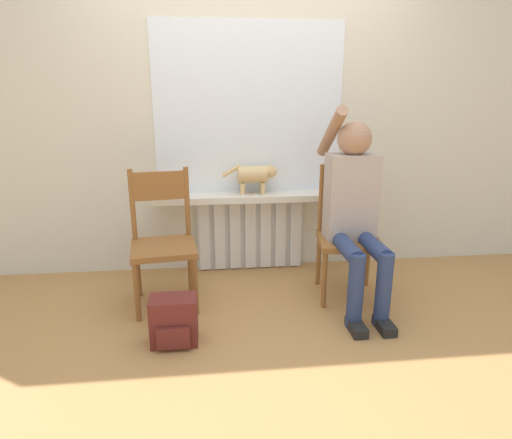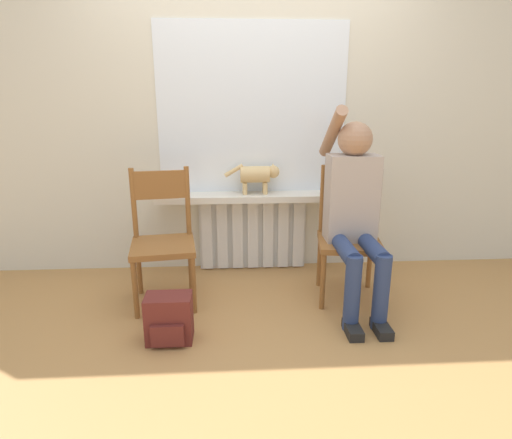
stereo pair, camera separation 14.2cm
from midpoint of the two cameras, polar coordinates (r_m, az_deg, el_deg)
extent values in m
plane|color=#B27F47|center=(2.65, 0.11, -15.93)|extent=(12.00, 12.00, 0.00)
cube|color=beige|center=(3.47, -2.23, 15.25)|extent=(7.00, 0.06, 2.70)
cube|color=silver|center=(3.58, -1.97, -1.79)|extent=(0.88, 0.05, 0.60)
cube|color=silver|center=(3.53, -8.05, -2.21)|extent=(0.09, 0.03, 0.58)
cube|color=silver|center=(3.53, -6.01, -2.15)|extent=(0.09, 0.03, 0.58)
cube|color=silver|center=(3.53, -3.96, -2.09)|extent=(0.09, 0.03, 0.58)
cube|color=silver|center=(3.54, -1.91, -2.02)|extent=(0.09, 0.03, 0.58)
cube|color=silver|center=(3.55, 0.12, -1.95)|extent=(0.09, 0.03, 0.58)
cube|color=silver|center=(3.56, 2.14, -1.88)|extent=(0.09, 0.03, 0.58)
cube|color=silver|center=(3.58, 4.13, -1.81)|extent=(0.09, 0.03, 0.58)
cube|color=silver|center=(3.41, -1.92, 3.00)|extent=(1.53, 0.24, 0.05)
cube|color=white|center=(3.43, -2.18, 14.43)|extent=(1.47, 0.01, 1.30)
cube|color=brown|center=(2.97, -13.58, -3.74)|extent=(0.48, 0.48, 0.04)
cylinder|color=brown|center=(2.89, -16.99, -9.33)|extent=(0.04, 0.04, 0.40)
cylinder|color=brown|center=(2.88, -9.49, -8.83)|extent=(0.04, 0.04, 0.40)
cylinder|color=brown|center=(3.23, -16.70, -6.51)|extent=(0.04, 0.04, 0.40)
cylinder|color=brown|center=(3.23, -10.05, -6.07)|extent=(0.04, 0.04, 0.40)
cylinder|color=brown|center=(3.08, -17.43, 1.88)|extent=(0.04, 0.04, 0.49)
cylinder|color=brown|center=(3.08, -10.49, 2.35)|extent=(0.04, 0.04, 0.49)
cube|color=brown|center=(3.04, -14.12, 4.37)|extent=(0.38, 0.07, 0.20)
cube|color=brown|center=(3.08, 11.01, -2.87)|extent=(0.48, 0.48, 0.04)
cylinder|color=brown|center=(2.96, 7.72, -8.06)|extent=(0.04, 0.04, 0.40)
cylinder|color=brown|center=(3.02, 14.84, -7.97)|extent=(0.04, 0.04, 0.40)
cylinder|color=brown|center=(3.30, 7.11, -5.39)|extent=(0.04, 0.04, 0.40)
cylinder|color=brown|center=(3.36, 13.49, -5.37)|extent=(0.04, 0.04, 0.40)
cylinder|color=brown|center=(3.16, 7.41, 2.84)|extent=(0.04, 0.04, 0.49)
cylinder|color=brown|center=(3.21, 14.06, 2.73)|extent=(0.04, 0.04, 0.49)
cube|color=brown|center=(3.15, 10.88, 4.97)|extent=(0.38, 0.08, 0.20)
cylinder|color=navy|center=(2.85, 10.52, -3.61)|extent=(0.11, 0.46, 0.11)
cylinder|color=navy|center=(2.91, 13.93, -3.43)|extent=(0.11, 0.46, 0.11)
cylinder|color=navy|center=(2.73, 11.66, -9.39)|extent=(0.10, 0.10, 0.49)
cylinder|color=navy|center=(2.79, 15.22, -9.08)|extent=(0.10, 0.10, 0.49)
cube|color=black|center=(2.78, 11.78, -13.90)|extent=(0.09, 0.20, 0.06)
cube|color=black|center=(2.84, 15.34, -13.50)|extent=(0.09, 0.20, 0.06)
cube|color=#AD9E93|center=(3.01, 11.21, 2.95)|extent=(0.34, 0.20, 0.59)
sphere|color=#A87A5B|center=(2.94, 11.65, 10.52)|extent=(0.23, 0.23, 0.23)
cylinder|color=#A87A5B|center=(3.04, 8.70, 11.41)|extent=(0.08, 0.50, 0.38)
cylinder|color=#AD9E93|center=(3.03, 14.17, 2.27)|extent=(0.08, 0.08, 0.47)
cylinder|color=#DBB77A|center=(3.39, -1.69, 6.03)|extent=(0.23, 0.13, 0.13)
sphere|color=#DBB77A|center=(3.40, 0.76, 6.40)|extent=(0.10, 0.10, 0.10)
cone|color=#DBB77A|center=(3.37, 0.81, 7.08)|extent=(0.03, 0.03, 0.03)
cone|color=#DBB77A|center=(3.42, 0.71, 7.22)|extent=(0.03, 0.03, 0.03)
cylinder|color=#DBB77A|center=(3.39, -0.27, 4.14)|extent=(0.04, 0.04, 0.09)
cylinder|color=#DBB77A|center=(3.45, -0.38, 4.36)|extent=(0.04, 0.04, 0.09)
cylinder|color=#DBB77A|center=(3.37, -2.99, 4.07)|extent=(0.04, 0.04, 0.09)
cylinder|color=#DBB77A|center=(3.44, -3.05, 4.29)|extent=(0.04, 0.04, 0.09)
cylinder|color=#DBB77A|center=(3.37, -4.52, 6.50)|extent=(0.16, 0.03, 0.11)
cube|color=maroon|center=(2.63, -12.45, -12.99)|extent=(0.27, 0.17, 0.29)
cube|color=maroon|center=(2.57, -12.60, -15.21)|extent=(0.19, 0.03, 0.13)
camera|label=1|loc=(0.07, -91.33, -0.39)|focal=30.00mm
camera|label=2|loc=(0.07, 88.67, 0.39)|focal=30.00mm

